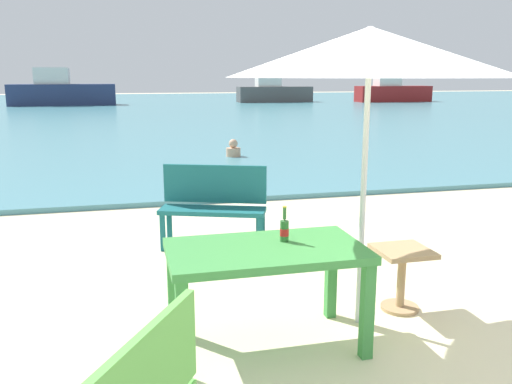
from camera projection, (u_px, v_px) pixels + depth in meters
ground_plane at (432, 359)px, 3.77m from camera, size 120.00×120.00×0.00m
sea_water at (158, 108)px, 32.23m from camera, size 120.00×50.00×0.08m
picnic_table_green at (266, 262)px, 3.84m from camera, size 1.40×0.80×0.76m
beer_bottle_amber at (284, 229)px, 3.93m from camera, size 0.07×0.07×0.26m
patio_umbrella at (369, 53)px, 3.90m from camera, size 2.10×2.10×2.30m
side_table_wood at (402, 270)px, 4.51m from camera, size 0.44×0.44×0.54m
bench_teal_center at (214, 202)px, 6.14m from camera, size 1.25×0.75×0.95m
swimmer_person at (233, 150)px, 12.66m from camera, size 0.34×0.34×0.41m
boat_cargo_ship at (274, 92)px, 38.49m from camera, size 5.34×1.46×1.94m
boat_sailboat at (392, 92)px, 39.07m from camera, size 5.50×1.50×2.00m
boat_fishing_trawler at (61, 92)px, 34.32m from camera, size 6.52×1.78×2.37m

